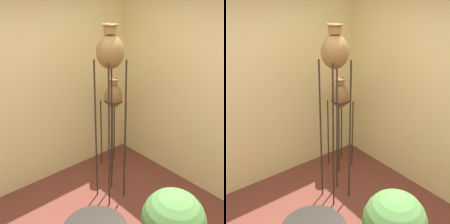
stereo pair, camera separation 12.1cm
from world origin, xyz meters
TOP-DOWN VIEW (x-y plane):
  - wall_back at (0.00, 1.76)m, footprint 7.46×0.06m
  - vase_stand_tall at (0.67, 0.81)m, footprint 0.30×0.30m
  - vase_stand_medium at (1.18, 1.34)m, footprint 0.28×0.28m
  - potted_plant at (0.53, -0.28)m, footprint 0.61×0.61m

SIDE VIEW (x-z plane):
  - potted_plant at x=0.53m, z-range 0.06..0.85m
  - vase_stand_medium at x=1.18m, z-range 0.42..1.83m
  - wall_back at x=0.00m, z-range 0.00..2.70m
  - vase_stand_tall at x=0.67m, z-range 0.75..2.94m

